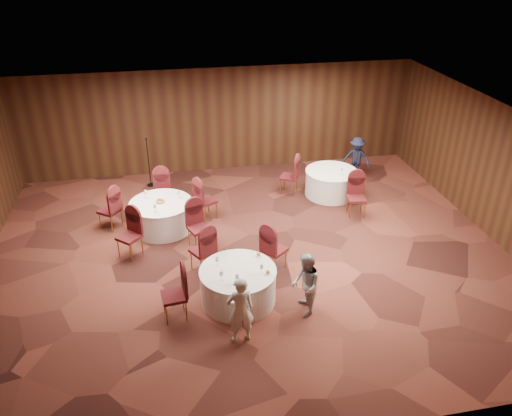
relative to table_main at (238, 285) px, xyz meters
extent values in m
plane|color=black|center=(0.52, 1.62, -0.38)|extent=(12.00, 12.00, 0.00)
plane|color=silver|center=(0.52, 1.62, 2.82)|extent=(12.00, 12.00, 0.00)
plane|color=black|center=(0.52, 6.62, 1.22)|extent=(12.00, 0.00, 12.00)
plane|color=black|center=(0.52, -3.38, 1.22)|extent=(12.00, 0.00, 12.00)
plane|color=black|center=(6.52, 1.62, 1.22)|extent=(0.00, 10.00, 10.00)
cylinder|color=silver|center=(0.00, 0.00, -0.02)|extent=(1.52, 1.52, 0.72)
cylinder|color=silver|center=(0.00, 0.00, 0.35)|extent=(1.55, 1.55, 0.03)
cylinder|color=silver|center=(-1.44, 3.19, -0.02)|extent=(1.54, 1.54, 0.72)
cylinder|color=silver|center=(-1.44, 3.19, 0.35)|extent=(1.57, 1.57, 0.03)
cylinder|color=silver|center=(3.35, 4.20, -0.02)|extent=(1.44, 1.44, 0.72)
cylinder|color=silver|center=(3.35, 4.20, 0.35)|extent=(1.47, 1.47, 0.03)
cylinder|color=silver|center=(-0.36, -0.25, 0.37)|extent=(0.06, 0.06, 0.01)
cylinder|color=silver|center=(-0.36, -0.25, 0.43)|extent=(0.01, 0.01, 0.11)
cone|color=silver|center=(-0.36, -0.25, 0.53)|extent=(0.08, 0.08, 0.10)
cylinder|color=silver|center=(-0.07, -0.40, 0.37)|extent=(0.06, 0.06, 0.01)
cylinder|color=silver|center=(-0.07, -0.40, 0.43)|extent=(0.01, 0.01, 0.11)
cone|color=silver|center=(-0.07, -0.40, 0.53)|extent=(0.08, 0.08, 0.10)
cylinder|color=silver|center=(0.44, -0.17, 0.37)|extent=(0.06, 0.06, 0.01)
cylinder|color=silver|center=(0.44, -0.17, 0.43)|extent=(0.01, 0.01, 0.11)
cone|color=silver|center=(0.44, -0.17, 0.53)|extent=(0.08, 0.08, 0.10)
cylinder|color=silver|center=(-0.38, 0.25, 0.37)|extent=(0.06, 0.06, 0.01)
cylinder|color=silver|center=(-0.38, 0.25, 0.43)|extent=(0.01, 0.01, 0.11)
cone|color=silver|center=(-0.38, 0.25, 0.53)|extent=(0.08, 0.08, 0.10)
cylinder|color=white|center=(0.03, -0.57, 0.37)|extent=(0.15, 0.15, 0.01)
sphere|color=#9E6B33|center=(0.03, -0.57, 0.41)|extent=(0.08, 0.08, 0.08)
cylinder|color=white|center=(0.56, -0.23, 0.37)|extent=(0.15, 0.15, 0.01)
sphere|color=#9E6B33|center=(0.56, -0.23, 0.41)|extent=(0.08, 0.08, 0.08)
cylinder|color=white|center=(0.50, 0.42, 0.37)|extent=(0.15, 0.15, 0.01)
sphere|color=#9E6B33|center=(0.50, 0.42, 0.41)|extent=(0.08, 0.08, 0.08)
cylinder|color=silver|center=(-0.98, 3.34, 0.37)|extent=(0.06, 0.06, 0.01)
cylinder|color=silver|center=(-0.98, 3.34, 0.43)|extent=(0.01, 0.01, 0.11)
cone|color=silver|center=(-0.98, 3.34, 0.53)|extent=(0.08, 0.08, 0.10)
cylinder|color=silver|center=(-1.79, 3.50, 0.37)|extent=(0.06, 0.06, 0.01)
cylinder|color=silver|center=(-1.79, 3.50, 0.43)|extent=(0.01, 0.01, 0.11)
cone|color=silver|center=(-1.79, 3.50, 0.53)|extent=(0.08, 0.08, 0.10)
cylinder|color=silver|center=(-1.57, 2.72, 0.37)|extent=(0.06, 0.06, 0.01)
cylinder|color=silver|center=(-1.57, 2.72, 0.43)|extent=(0.01, 0.01, 0.11)
cone|color=silver|center=(-1.57, 2.72, 0.53)|extent=(0.08, 0.08, 0.10)
cylinder|color=olive|center=(-1.44, 3.19, 0.39)|extent=(0.22, 0.22, 0.06)
sphere|color=#9E6B33|center=(-1.47, 3.21, 0.45)|extent=(0.07, 0.07, 0.07)
sphere|color=#9E6B33|center=(-1.40, 3.17, 0.45)|extent=(0.07, 0.07, 0.07)
cylinder|color=silver|center=(3.52, 3.91, 0.37)|extent=(0.06, 0.06, 0.01)
cylinder|color=silver|center=(3.52, 3.91, 0.43)|extent=(0.01, 0.01, 0.11)
cone|color=silver|center=(3.52, 3.91, 0.53)|extent=(0.08, 0.08, 0.10)
cylinder|color=black|center=(-1.73, 5.77, -0.37)|extent=(0.24, 0.24, 0.02)
cylinder|color=black|center=(-1.73, 5.77, 0.37)|extent=(0.02, 0.02, 1.45)
cylinder|color=black|center=(-1.73, 5.82, 1.07)|extent=(0.04, 0.12, 0.04)
imported|color=silver|center=(-0.14, -1.13, 0.32)|extent=(0.55, 0.39, 1.40)
imported|color=#A8A8AD|center=(1.22, -0.61, 0.30)|extent=(0.57, 0.70, 1.35)
imported|color=black|center=(4.45, 5.14, 0.28)|extent=(0.97, 0.85, 1.31)
camera|label=1|loc=(-1.16, -7.99, 6.21)|focal=35.00mm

